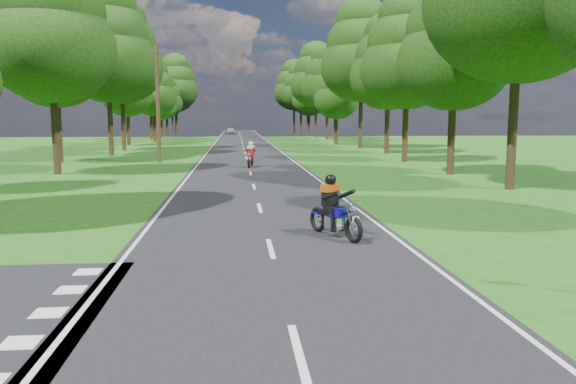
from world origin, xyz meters
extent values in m
plane|color=#1F5613|center=(0.00, 0.00, 0.00)|extent=(160.00, 160.00, 0.00)
cube|color=black|center=(0.00, 50.00, 0.01)|extent=(7.00, 140.00, 0.02)
cube|color=silver|center=(0.00, -4.00, 0.02)|extent=(0.12, 2.00, 0.01)
cube|color=silver|center=(0.00, 2.00, 0.02)|extent=(0.12, 2.00, 0.01)
cube|color=silver|center=(0.00, 8.00, 0.02)|extent=(0.12, 2.00, 0.01)
cube|color=silver|center=(0.00, 14.00, 0.02)|extent=(0.12, 2.00, 0.01)
cube|color=silver|center=(0.00, 20.00, 0.02)|extent=(0.12, 2.00, 0.01)
cube|color=silver|center=(0.00, 26.00, 0.02)|extent=(0.12, 2.00, 0.01)
cube|color=silver|center=(0.00, 32.00, 0.02)|extent=(0.12, 2.00, 0.01)
cube|color=silver|center=(0.00, 38.00, 0.02)|extent=(0.12, 2.00, 0.01)
cube|color=silver|center=(0.00, 44.00, 0.02)|extent=(0.12, 2.00, 0.01)
cube|color=silver|center=(0.00, 50.00, 0.02)|extent=(0.12, 2.00, 0.01)
cube|color=silver|center=(0.00, 56.00, 0.02)|extent=(0.12, 2.00, 0.01)
cube|color=silver|center=(0.00, 62.00, 0.02)|extent=(0.12, 2.00, 0.01)
cube|color=silver|center=(0.00, 68.00, 0.02)|extent=(0.12, 2.00, 0.01)
cube|color=silver|center=(0.00, 74.00, 0.02)|extent=(0.12, 2.00, 0.01)
cube|color=silver|center=(0.00, 80.00, 0.02)|extent=(0.12, 2.00, 0.01)
cube|color=silver|center=(0.00, 86.00, 0.02)|extent=(0.12, 2.00, 0.01)
cube|color=silver|center=(0.00, 92.00, 0.02)|extent=(0.12, 2.00, 0.01)
cube|color=silver|center=(0.00, 98.00, 0.02)|extent=(0.12, 2.00, 0.01)
cube|color=silver|center=(0.00, 104.00, 0.02)|extent=(0.12, 2.00, 0.01)
cube|color=silver|center=(0.00, 110.00, 0.02)|extent=(0.12, 2.00, 0.01)
cube|color=silver|center=(0.00, 116.00, 0.02)|extent=(0.12, 2.00, 0.01)
cube|color=silver|center=(-3.30, 50.00, 0.02)|extent=(0.10, 140.00, 0.01)
cube|color=silver|center=(3.30, 50.00, 0.02)|extent=(0.10, 140.00, 0.01)
cube|color=silver|center=(-3.80, -3.30, 0.02)|extent=(0.50, 0.50, 0.01)
cube|color=silver|center=(-3.80, -2.10, 0.02)|extent=(0.50, 0.50, 0.01)
cube|color=silver|center=(-3.80, -0.90, 0.02)|extent=(0.50, 0.50, 0.01)
cube|color=silver|center=(-3.80, 0.30, 0.02)|extent=(0.50, 0.50, 0.01)
cylinder|color=black|center=(-10.57, 20.76, 1.96)|extent=(0.40, 0.40, 3.91)
ellipsoid|color=black|center=(-10.57, 20.76, 6.78)|extent=(6.85, 6.85, 5.82)
ellipsoid|color=black|center=(-10.57, 20.76, 8.68)|extent=(5.87, 5.87, 4.99)
cylinder|color=black|center=(-12.94, 29.18, 1.90)|extent=(0.40, 0.40, 3.79)
ellipsoid|color=black|center=(-12.94, 29.18, 6.57)|extent=(6.64, 6.64, 5.64)
ellipsoid|color=black|center=(-12.94, 29.18, 8.41)|extent=(5.69, 5.69, 4.84)
ellipsoid|color=black|center=(-12.94, 29.18, 10.26)|extent=(4.27, 4.27, 3.63)
cylinder|color=black|center=(-10.82, 35.60, 2.16)|extent=(0.40, 0.40, 4.32)
ellipsoid|color=black|center=(-10.82, 35.60, 7.47)|extent=(7.56, 7.56, 6.42)
ellipsoid|color=black|center=(-10.82, 35.60, 9.58)|extent=(6.48, 6.48, 5.51)
ellipsoid|color=black|center=(-10.82, 35.60, 11.68)|extent=(4.86, 4.86, 4.13)
cylinder|color=black|center=(-11.26, 43.10, 2.20)|extent=(0.40, 0.40, 4.40)
ellipsoid|color=black|center=(-11.26, 43.10, 7.62)|extent=(7.71, 7.71, 6.55)
ellipsoid|color=black|center=(-11.26, 43.10, 9.77)|extent=(6.60, 6.60, 5.61)
ellipsoid|color=black|center=(-11.26, 43.10, 11.92)|extent=(4.95, 4.95, 4.21)
cylinder|color=black|center=(-12.61, 52.78, 1.60)|extent=(0.40, 0.40, 3.20)
ellipsoid|color=black|center=(-12.61, 52.78, 5.54)|extent=(5.60, 5.60, 4.76)
ellipsoid|color=black|center=(-12.61, 52.78, 7.10)|extent=(4.80, 4.80, 4.08)
ellipsoid|color=black|center=(-12.61, 52.78, 8.66)|extent=(3.60, 3.60, 3.06)
cylinder|color=black|center=(-10.75, 60.15, 1.61)|extent=(0.40, 0.40, 3.22)
ellipsoid|color=black|center=(-10.75, 60.15, 5.58)|extent=(5.64, 5.64, 4.79)
ellipsoid|color=black|center=(-10.75, 60.15, 7.15)|extent=(4.83, 4.83, 4.11)
ellipsoid|color=black|center=(-10.75, 60.15, 8.72)|extent=(3.62, 3.62, 3.08)
cylinder|color=black|center=(-12.29, 67.91, 1.80)|extent=(0.40, 0.40, 3.61)
ellipsoid|color=black|center=(-12.29, 67.91, 6.25)|extent=(6.31, 6.31, 5.37)
ellipsoid|color=black|center=(-12.29, 67.91, 8.01)|extent=(5.41, 5.41, 4.60)
ellipsoid|color=black|center=(-12.29, 67.91, 9.76)|extent=(4.06, 4.06, 3.45)
cylinder|color=black|center=(-11.94, 75.74, 1.33)|extent=(0.40, 0.40, 2.67)
ellipsoid|color=black|center=(-11.94, 75.74, 4.62)|extent=(4.67, 4.67, 3.97)
ellipsoid|color=black|center=(-11.94, 75.74, 5.92)|extent=(4.00, 4.00, 3.40)
ellipsoid|color=black|center=(-11.94, 75.74, 7.22)|extent=(3.00, 3.00, 2.55)
cylinder|color=black|center=(-12.18, 84.90, 1.54)|extent=(0.40, 0.40, 3.09)
ellipsoid|color=black|center=(-12.18, 84.90, 5.34)|extent=(5.40, 5.40, 4.59)
ellipsoid|color=black|center=(-12.18, 84.90, 6.85)|extent=(4.63, 4.63, 3.93)
ellipsoid|color=black|center=(-12.18, 84.90, 8.35)|extent=(3.47, 3.47, 2.95)
cylinder|color=black|center=(-11.23, 91.41, 2.24)|extent=(0.40, 0.40, 4.48)
ellipsoid|color=black|center=(-11.23, 91.41, 7.75)|extent=(7.84, 7.84, 6.66)
ellipsoid|color=black|center=(-11.23, 91.41, 9.94)|extent=(6.72, 6.72, 5.71)
ellipsoid|color=black|center=(-11.23, 91.41, 12.12)|extent=(5.04, 5.04, 4.28)
cylinder|color=black|center=(-12.28, 100.39, 2.05)|extent=(0.40, 0.40, 4.09)
ellipsoid|color=black|center=(-12.28, 100.39, 7.09)|extent=(7.16, 7.16, 6.09)
ellipsoid|color=black|center=(-12.28, 100.39, 9.08)|extent=(6.14, 6.14, 5.22)
ellipsoid|color=black|center=(-12.28, 100.39, 11.08)|extent=(4.61, 4.61, 3.92)
cylinder|color=black|center=(11.06, 12.20, 2.28)|extent=(0.40, 0.40, 4.56)
ellipsoid|color=black|center=(11.06, 12.20, 7.89)|extent=(7.98, 7.98, 6.78)
cylinder|color=black|center=(10.92, 18.69, 1.75)|extent=(0.40, 0.40, 3.49)
ellipsoid|color=black|center=(10.92, 18.69, 6.05)|extent=(6.12, 6.12, 5.20)
ellipsoid|color=black|center=(10.92, 18.69, 7.75)|extent=(5.24, 5.24, 4.46)
cylinder|color=black|center=(11.06, 27.58, 1.85)|extent=(0.40, 0.40, 3.69)
ellipsoid|color=black|center=(11.06, 27.58, 6.39)|extent=(6.46, 6.46, 5.49)
ellipsoid|color=black|center=(11.06, 27.58, 8.19)|extent=(5.54, 5.54, 4.71)
ellipsoid|color=black|center=(11.06, 27.58, 9.99)|extent=(4.15, 4.15, 3.53)
cylinder|color=black|center=(12.17, 36.42, 1.87)|extent=(0.40, 0.40, 3.74)
ellipsoid|color=black|center=(12.17, 36.42, 6.48)|extent=(6.55, 6.55, 5.57)
ellipsoid|color=black|center=(12.17, 36.42, 8.31)|extent=(5.62, 5.62, 4.77)
ellipsoid|color=black|center=(12.17, 36.42, 10.13)|extent=(4.21, 4.21, 3.58)
cylinder|color=black|center=(11.72, 44.72, 2.32)|extent=(0.40, 0.40, 4.64)
ellipsoid|color=black|center=(11.72, 44.72, 8.04)|extent=(8.12, 8.12, 6.91)
ellipsoid|color=black|center=(11.72, 44.72, 10.30)|extent=(6.96, 6.96, 5.92)
ellipsoid|color=black|center=(11.72, 44.72, 12.56)|extent=(5.22, 5.22, 4.44)
cylinder|color=black|center=(10.55, 51.92, 1.45)|extent=(0.40, 0.40, 2.91)
ellipsoid|color=black|center=(10.55, 51.92, 5.03)|extent=(5.09, 5.09, 4.33)
ellipsoid|color=black|center=(10.55, 51.92, 6.45)|extent=(4.36, 4.36, 3.71)
ellipsoid|color=black|center=(10.55, 51.92, 7.87)|extent=(3.27, 3.27, 2.78)
cylinder|color=black|center=(11.77, 59.40, 1.94)|extent=(0.40, 0.40, 3.88)
ellipsoid|color=black|center=(11.77, 59.40, 6.71)|extent=(6.78, 6.78, 5.77)
ellipsoid|color=black|center=(11.77, 59.40, 8.60)|extent=(5.81, 5.81, 4.94)
ellipsoid|color=black|center=(11.77, 59.40, 10.49)|extent=(4.36, 4.36, 3.71)
cylinder|color=black|center=(12.10, 67.87, 2.09)|extent=(0.40, 0.40, 4.18)
ellipsoid|color=black|center=(12.10, 67.87, 7.23)|extent=(7.31, 7.31, 6.21)
ellipsoid|color=black|center=(12.10, 67.87, 9.27)|extent=(6.27, 6.27, 5.33)
ellipsoid|color=black|center=(12.10, 67.87, 11.31)|extent=(4.70, 4.70, 4.00)
cylinder|color=black|center=(11.80, 76.83, 2.32)|extent=(0.40, 0.40, 4.63)
ellipsoid|color=black|center=(11.80, 76.83, 8.02)|extent=(8.11, 8.11, 6.89)
ellipsoid|color=black|center=(11.80, 76.83, 10.28)|extent=(6.95, 6.95, 5.91)
ellipsoid|color=black|center=(11.80, 76.83, 12.54)|extent=(5.21, 5.21, 4.43)
cylinder|color=black|center=(11.69, 84.12, 1.68)|extent=(0.40, 0.40, 3.36)
ellipsoid|color=black|center=(11.69, 84.12, 5.82)|extent=(5.88, 5.88, 5.00)
ellipsoid|color=black|center=(11.69, 84.12, 7.46)|extent=(5.04, 5.04, 4.29)
ellipsoid|color=black|center=(11.69, 84.12, 9.10)|extent=(3.78, 3.78, 3.21)
cylinder|color=black|center=(11.14, 91.34, 2.04)|extent=(0.40, 0.40, 4.09)
ellipsoid|color=black|center=(11.14, 91.34, 7.07)|extent=(7.15, 7.15, 6.08)
ellipsoid|color=black|center=(11.14, 91.34, 9.07)|extent=(6.13, 6.13, 5.21)
ellipsoid|color=black|center=(11.14, 91.34, 11.06)|extent=(4.60, 4.60, 3.91)
cylinder|color=black|center=(10.68, 99.10, 2.24)|extent=(0.40, 0.40, 4.48)
ellipsoid|color=black|center=(10.68, 99.10, 7.76)|extent=(7.84, 7.84, 6.66)
ellipsoid|color=black|center=(10.68, 99.10, 9.94)|extent=(6.72, 6.72, 5.71)
ellipsoid|color=black|center=(10.68, 99.10, 12.13)|extent=(5.04, 5.04, 4.28)
cylinder|color=black|center=(-14.00, 110.00, 1.92)|extent=(0.40, 0.40, 3.84)
ellipsoid|color=black|center=(-14.00, 110.00, 6.65)|extent=(6.72, 6.72, 5.71)
ellipsoid|color=black|center=(-14.00, 110.00, 8.52)|extent=(5.76, 5.76, 4.90)
ellipsoid|color=black|center=(-14.00, 110.00, 10.39)|extent=(4.32, 4.32, 3.67)
cylinder|color=black|center=(15.00, 112.00, 2.08)|extent=(0.40, 0.40, 4.16)
ellipsoid|color=black|center=(15.00, 112.00, 7.20)|extent=(7.28, 7.28, 6.19)
ellipsoid|color=black|center=(15.00, 112.00, 9.23)|extent=(6.24, 6.24, 5.30)
ellipsoid|color=black|center=(15.00, 112.00, 11.26)|extent=(4.68, 4.68, 3.98)
cylinder|color=black|center=(-16.00, 95.00, 1.76)|extent=(0.40, 0.40, 3.52)
ellipsoid|color=black|center=(-16.00, 95.00, 6.09)|extent=(6.16, 6.16, 5.24)
ellipsoid|color=black|center=(-16.00, 95.00, 7.81)|extent=(5.28, 5.28, 4.49)
ellipsoid|color=black|center=(-16.00, 95.00, 9.53)|extent=(3.96, 3.96, 3.37)
cylinder|color=black|center=(17.00, 98.00, 2.24)|extent=(0.40, 0.40, 4.48)
ellipsoid|color=black|center=(17.00, 98.00, 7.76)|extent=(7.84, 7.84, 6.66)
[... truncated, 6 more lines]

